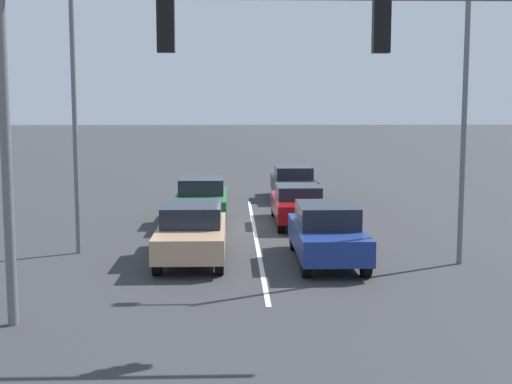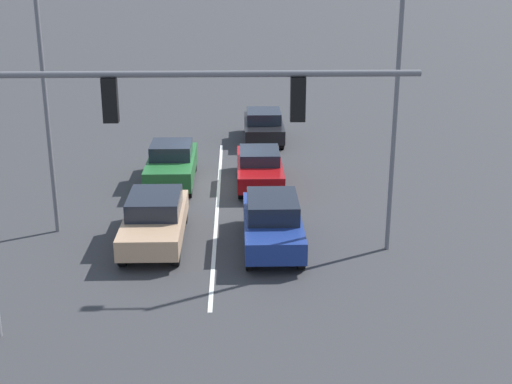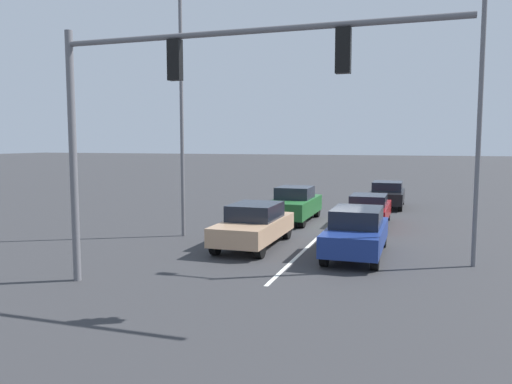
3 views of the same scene
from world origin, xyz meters
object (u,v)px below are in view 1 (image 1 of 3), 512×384
(car_navy_leftlane_front, at_px, (327,233))
(car_black_leftlane_third, at_px, (293,182))
(car_darkgreen_midlane_second, at_px, (202,201))
(car_maroon_leftlane_second, at_px, (298,204))
(car_tan_midlane_front, at_px, (192,231))
(traffic_signal_gantry, at_px, (160,71))
(street_lamp_right_shoulder, at_px, (79,63))
(street_lamp_left_shoulder, at_px, (458,82))

(car_navy_leftlane_front, relative_size, car_black_leftlane_third, 1.05)
(car_darkgreen_midlane_second, bearing_deg, car_maroon_leftlane_second, 177.64)
(car_navy_leftlane_front, bearing_deg, car_darkgreen_midlane_second, -60.14)
(car_tan_midlane_front, xyz_separation_m, car_maroon_leftlane_second, (-3.40, -5.72, -0.07))
(car_black_leftlane_third, height_order, traffic_signal_gantry, traffic_signal_gantry)
(car_navy_leftlane_front, relative_size, traffic_signal_gantry, 0.46)
(street_lamp_right_shoulder, xyz_separation_m, street_lamp_left_shoulder, (-9.97, 1.71, -0.54))
(car_navy_leftlane_front, distance_m, traffic_signal_gantry, 7.62)
(traffic_signal_gantry, bearing_deg, street_lamp_left_shoulder, -145.61)
(car_maroon_leftlane_second, xyz_separation_m, car_darkgreen_midlane_second, (3.38, -0.14, 0.09))
(car_tan_midlane_front, distance_m, traffic_signal_gantry, 6.90)
(car_tan_midlane_front, relative_size, car_black_leftlane_third, 1.06)
(car_darkgreen_midlane_second, relative_size, car_black_leftlane_third, 1.04)
(car_navy_leftlane_front, xyz_separation_m, traffic_signal_gantry, (3.85, 5.23, 3.99))
(car_navy_leftlane_front, bearing_deg, car_tan_midlane_front, -6.02)
(street_lamp_left_shoulder, bearing_deg, street_lamp_right_shoulder, -9.73)
(car_black_leftlane_third, distance_m, street_lamp_left_shoulder, 14.00)
(car_tan_midlane_front, bearing_deg, car_black_leftlane_third, -107.19)
(street_lamp_right_shoulder, distance_m, street_lamp_left_shoulder, 10.13)
(car_tan_midlane_front, distance_m, car_darkgreen_midlane_second, 5.86)
(car_black_leftlane_third, bearing_deg, car_tan_midlane_front, 72.81)
(car_navy_leftlane_front, relative_size, car_tan_midlane_front, 0.99)
(car_tan_midlane_front, height_order, street_lamp_right_shoulder, street_lamp_right_shoulder)
(street_lamp_right_shoulder, bearing_deg, car_darkgreen_midlane_second, -122.57)
(car_tan_midlane_front, relative_size, street_lamp_left_shoulder, 0.55)
(car_navy_leftlane_front, xyz_separation_m, car_tan_midlane_front, (3.60, -0.38, -0.02))
(street_lamp_right_shoulder, bearing_deg, car_navy_leftlane_front, 168.55)
(car_navy_leftlane_front, height_order, car_darkgreen_midlane_second, car_darkgreen_midlane_second)
(car_navy_leftlane_front, height_order, street_lamp_left_shoulder, street_lamp_left_shoulder)
(car_maroon_leftlane_second, xyz_separation_m, street_lamp_right_shoulder, (6.50, 4.74, 4.59))
(car_navy_leftlane_front, relative_size, car_maroon_leftlane_second, 0.98)
(street_lamp_left_shoulder, bearing_deg, car_black_leftlane_third, -76.80)
(car_black_leftlane_third, height_order, street_lamp_left_shoulder, street_lamp_left_shoulder)
(car_navy_leftlane_front, bearing_deg, car_maroon_leftlane_second, -88.12)
(car_darkgreen_midlane_second, xyz_separation_m, street_lamp_left_shoulder, (-6.85, 6.59, 3.96))
(car_navy_leftlane_front, height_order, car_tan_midlane_front, car_navy_leftlane_front)
(traffic_signal_gantry, xyz_separation_m, street_lamp_right_shoulder, (2.85, -6.59, 0.51))
(car_maroon_leftlane_second, xyz_separation_m, car_black_leftlane_third, (-0.41, -6.61, 0.04))
(car_navy_leftlane_front, height_order, street_lamp_right_shoulder, street_lamp_right_shoulder)
(car_black_leftlane_third, bearing_deg, street_lamp_right_shoulder, 58.69)
(car_tan_midlane_front, bearing_deg, car_darkgreen_midlane_second, -90.24)
(street_lamp_right_shoulder, bearing_deg, car_black_leftlane_third, -121.31)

